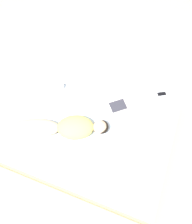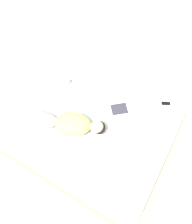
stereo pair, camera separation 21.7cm
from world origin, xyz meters
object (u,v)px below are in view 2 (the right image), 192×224
Objects in this scene: person at (61,122)px; cell_phone at (166,104)px; open_magazine at (117,101)px; coffee_mug at (67,82)px.

cell_phone is (-1.02, 1.11, -0.08)m from person.
coffee_mug is at bearing -122.47° from open_magazine.
person is 0.86m from open_magazine.
open_magazine is at bearing 97.31° from coffee_mug.
coffee_mug is (0.10, -0.80, 0.04)m from open_magazine.
cell_phone is at bearing 77.35° from open_magazine.
person is 7.81× the size of cell_phone.
person reaches higher than cell_phone.
person is at bearing -74.57° from open_magazine.
cell_phone is (-0.32, 0.62, 0.00)m from open_magazine.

